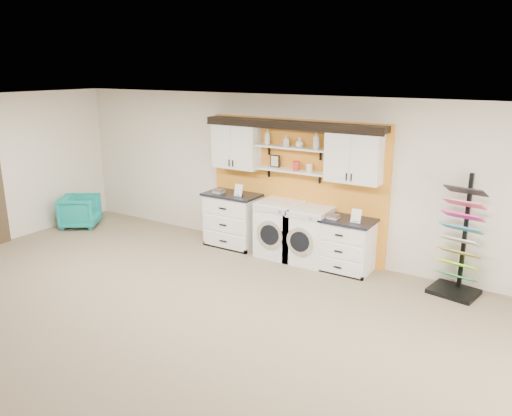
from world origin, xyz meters
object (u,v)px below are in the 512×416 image
Objects in this scene: base_cabinet_left at (233,220)px; armchair at (80,211)px; sample_rack at (458,258)px; washer at (279,229)px; dryer at (309,235)px; base_cabinet_right at (346,245)px.

armchair is (-3.37, -0.76, -0.17)m from base_cabinet_left.
sample_rack is 2.45× the size of armchair.
armchair is at bearing -170.23° from washer.
base_cabinet_left is 0.57× the size of sample_rack.
washer is at bearing 180.00° from dryer.
sample_rack is at bearing 0.97° from dryer.
base_cabinet_left is at bearing 179.81° from washer.
washer is 0.55× the size of sample_rack.
dryer is 5.02m from armchair.
sample_rack is 7.41m from armchair.
armchair is at bearing -163.69° from sample_rack.
base_cabinet_right is at bearing -116.07° from armchair.
sample_rack is at bearing 0.54° from base_cabinet_left.
sample_rack is (2.98, 0.04, 0.06)m from washer.
base_cabinet_right is 0.93× the size of dryer.
base_cabinet_left is 1.01m from washer.
sample_rack is at bearing 1.24° from base_cabinet_right.
base_cabinet_left is at bearing -111.07° from armchair.
base_cabinet_left reaches higher than dryer.
sample_rack reaches higher than dryer.
dryer is at bearing -179.71° from base_cabinet_right.
base_cabinet_left is 1.06× the size of dryer.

